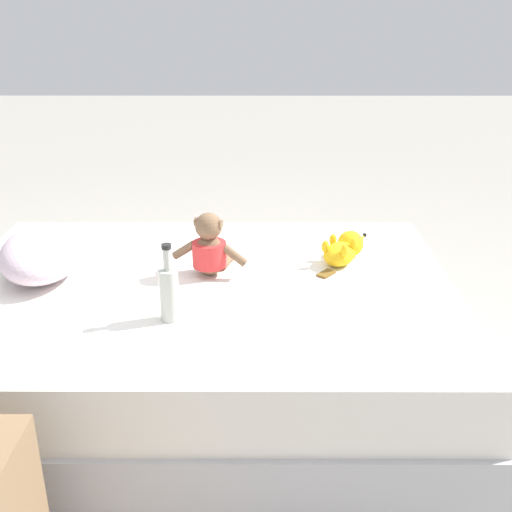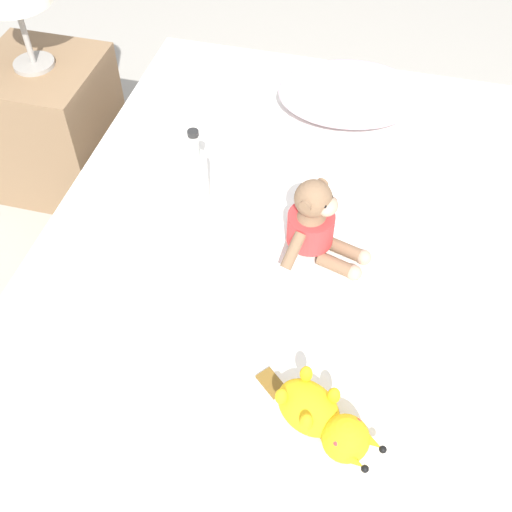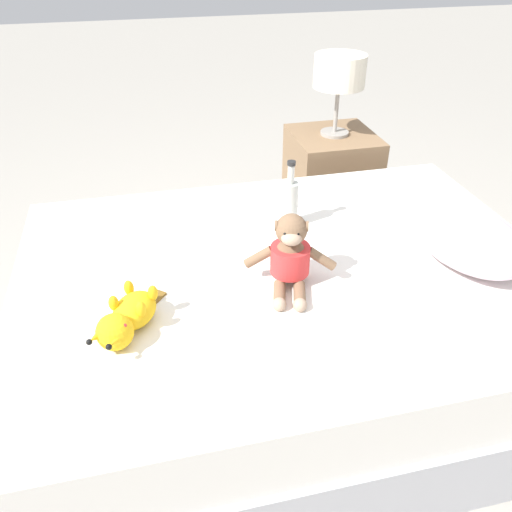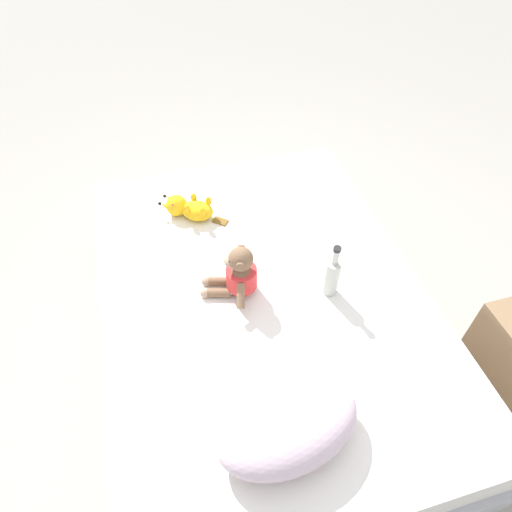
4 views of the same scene
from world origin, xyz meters
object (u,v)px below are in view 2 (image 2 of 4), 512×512
Objects in this scene: pillow at (350,94)px; nightstand at (54,127)px; glass_bottle at (197,177)px; plush_yellow_creature at (324,420)px; plush_monkey at (315,225)px; bed at (279,291)px.

nightstand is at bearing -177.40° from pillow.
glass_bottle is (-0.35, -0.50, 0.01)m from pillow.
pillow is 1.97× the size of glass_bottle.
plush_yellow_creature is at bearing -41.04° from nightstand.
glass_bottle reaches higher than nightstand.
pillow is 1.13m from nightstand.
plush_monkey is at bearing -26.91° from nightstand.
plush_monkey is (0.00, -0.60, 0.01)m from pillow.
pillow is at bearing 55.22° from glass_bottle.
pillow is 0.94× the size of nightstand.
pillow is 1.62× the size of plush_yellow_creature.
pillow is (0.09, 0.58, 0.33)m from bed.
pillow is 0.60m from plush_monkey.
glass_bottle reaches higher than plush_monkey.
plush_yellow_creature is at bearing -52.03° from glass_bottle.
plush_monkey is 1.13× the size of glass_bottle.
bed is 0.63m from plush_yellow_creature.
glass_bottle is at bearing 163.37° from bed.
nightstand is (-1.00, 0.53, 0.03)m from bed.
bed is 0.43m from glass_bottle.
plush_yellow_creature is 0.58× the size of nightstand.
glass_bottle is 0.92m from nightstand.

